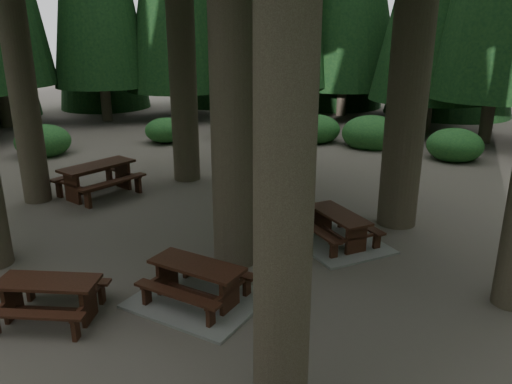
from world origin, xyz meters
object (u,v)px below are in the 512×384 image
Objects in this scene: picnic_table_b at (98,175)px; picnic_table_e at (49,293)px; picnic_table_a at (198,289)px; picnic_table_c at (338,234)px.

picnic_table_b is 1.02× the size of picnic_table_e.
picnic_table_a is 1.14× the size of picnic_table_b.
picnic_table_a is 3.69m from picnic_table_c.
picnic_table_a is at bearing -110.58° from picnic_table_b.
picnic_table_b is at bearing 150.78° from picnic_table_a.
picnic_table_c is 1.27× the size of picnic_table_e.
picnic_table_a is 0.91× the size of picnic_table_c.
picnic_table_b is at bearing 104.48° from picnic_table_e.
picnic_table_b reaches higher than picnic_table_e.
picnic_table_b is 7.01m from picnic_table_c.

